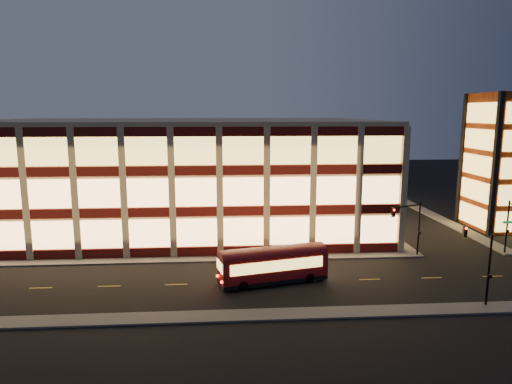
{
  "coord_description": "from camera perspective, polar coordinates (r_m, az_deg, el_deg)",
  "views": [
    {
      "loc": [
        2.49,
        -45.85,
        15.5
      ],
      "look_at": [
        6.29,
        8.0,
        6.01
      ],
      "focal_mm": 32.0,
      "sensor_mm": 36.0,
      "label": 1
    }
  ],
  "objects": [
    {
      "name": "office_building",
      "position": [
        63.54,
        -8.88,
        2.38
      ],
      "size": [
        50.45,
        30.45,
        14.5
      ],
      "color": "tan",
      "rests_on": "ground"
    },
    {
      "name": "sidewalk_office_east",
      "position": [
        67.89,
        13.69,
        -3.46
      ],
      "size": [
        2.0,
        30.0,
        0.15
      ],
      "primitive_type": "cube",
      "color": "#514F4C",
      "rests_on": "ground"
    },
    {
      "name": "ground",
      "position": [
        48.46,
        -6.84,
        -8.76
      ],
      "size": [
        200.0,
        200.0,
        0.0
      ],
      "primitive_type": "plane",
      "color": "black",
      "rests_on": "ground"
    },
    {
      "name": "traffic_signal_far",
      "position": [
        51.41,
        18.67,
        -3.37
      ],
      "size": [
        3.79,
        1.87,
        6.0
      ],
      "color": "black",
      "rests_on": "ground"
    },
    {
      "name": "sidewalk_near",
      "position": [
        36.38,
        -7.85,
        -15.22
      ],
      "size": [
        100.0,
        2.0,
        0.15
      ],
      "primitive_type": "cube",
      "color": "#514F4C",
      "rests_on": "ground"
    },
    {
      "name": "stair_tower",
      "position": [
        69.19,
        28.83,
        3.33
      ],
      "size": [
        8.6,
        8.6,
        18.0
      ],
      "color": "#8C3814",
      "rests_on": "ground"
    },
    {
      "name": "sidewalk_tower_west",
      "position": [
        71.98,
        22.08,
        -3.15
      ],
      "size": [
        2.0,
        30.0,
        0.15
      ],
      "primitive_type": "cube",
      "color": "#514F4C",
      "rests_on": "ground"
    },
    {
      "name": "traffic_signal_near",
      "position": [
        42.23,
        26.19,
        -6.71
      ],
      "size": [
        0.32,
        4.45,
        6.0
      ],
      "color": "black",
      "rests_on": "ground"
    },
    {
      "name": "trolley_bus",
      "position": [
        42.3,
        2.13,
        -8.84
      ],
      "size": [
        10.27,
        4.8,
        3.37
      ],
      "rotation": [
        0.0,
        0.0,
        0.24
      ],
      "color": "maroon",
      "rests_on": "ground"
    },
    {
      "name": "sidewalk_office_south",
      "position": [
        49.63,
        -10.29,
        -8.31
      ],
      "size": [
        54.0,
        2.0,
        0.15
      ],
      "primitive_type": "cube",
      "color": "#514F4C",
      "rests_on": "ground"
    }
  ]
}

